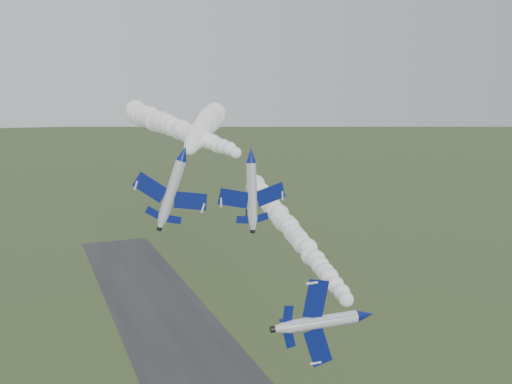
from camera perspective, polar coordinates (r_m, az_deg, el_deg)
jet_lead at (r=66.36m, az=10.89°, el=-12.01°), size 4.63×11.97×9.89m
smoke_trail_jet_lead at (r=103.70m, az=2.96°, el=-3.07°), size 16.88×75.74×4.60m
jet_pair_left at (r=81.16m, az=-7.25°, el=3.87°), size 10.28×12.44×4.25m
smoke_trail_jet_pair_left at (r=115.01m, az=-5.18°, el=6.46°), size 29.31×59.73×5.47m
jet_pair_right at (r=83.28m, az=-0.49°, el=3.72°), size 10.68×12.81×3.16m
smoke_trail_jet_pair_right at (r=119.72m, az=-8.29°, el=6.46°), size 8.74×72.41×5.42m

